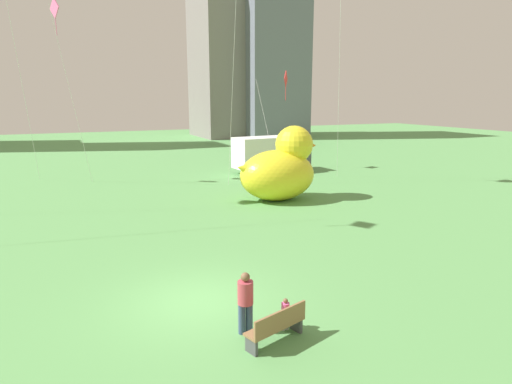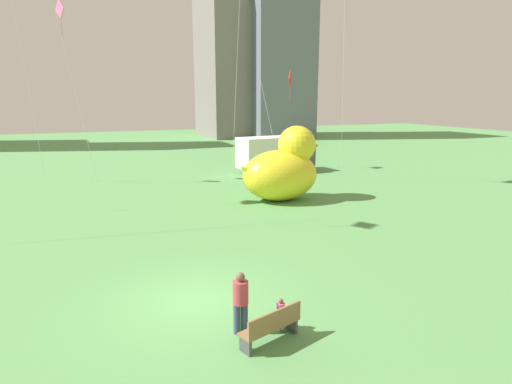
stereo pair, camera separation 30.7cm
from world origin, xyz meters
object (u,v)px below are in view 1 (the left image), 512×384
Objects in this scene: park_bench at (277,325)px; giant_inflatable_duck at (280,169)px; person_child at (285,313)px; box_truck at (270,154)px; kite_red at (285,82)px; kite_pink at (56,16)px; person_adult at (245,300)px.

park_bench is 0.33× the size of giant_inflatable_duck.
person_child is 0.14× the size of box_truck.
kite_pink reaches higher than kite_red.
person_adult is 1.11m from person_child.
kite_red is (1.71, 0.92, 5.65)m from box_truck.
giant_inflatable_duck is at bearing 59.43° from person_adult.
park_bench is 2.00× the size of person_child.
person_adult is at bearing 163.48° from person_child.
park_bench is at bearing -117.47° from giant_inflatable_duck.
park_bench is at bearing -135.07° from person_child.
person_adult is at bearing -120.57° from giant_inflatable_duck.
person_adult is 1.87× the size of person_child.
giant_inflatable_duck reaches higher than person_adult.
giant_inflatable_duck reaches higher than park_bench.
box_truck is at bearing 64.46° from park_bench.
giant_inflatable_duck is 17.91m from kite_pink.
box_truck is (10.72, 22.44, 0.97)m from park_bench.
giant_inflatable_duck is 12.34m from kite_red.
giant_inflatable_duck is 0.82× the size of box_truck.
giant_inflatable_duck is 0.42× the size of kite_pink.
kite_red is 0.66× the size of kite_pink.
kite_red reaches higher than box_truck.
kite_red is (12.95, 22.61, 6.20)m from person_adult.
kite_red is (5.37, 9.78, 5.27)m from giant_inflatable_duck.
park_bench is 1.01m from person_adult.
box_truck is at bearing 64.99° from person_child.
kite_pink is at bearing 177.04° from kite_red.
box_truck is at bearing -6.87° from kite_pink.
kite_red is 16.94m from kite_pink.
person_child is at bearing -115.01° from box_truck.
person_adult is 25.80m from kite_pink.
person_child is at bearing -16.52° from person_adult.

